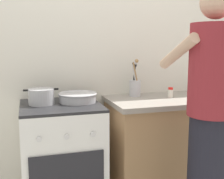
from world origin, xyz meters
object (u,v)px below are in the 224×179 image
(utensil_crock, at_px, (135,85))
(person, at_px, (210,121))
(stove_range, at_px, (62,160))
(mixing_bowl, at_px, (78,97))
(pot, at_px, (41,97))
(spice_bottle, at_px, (170,93))

(utensil_crock, distance_m, person, 0.83)
(stove_range, relative_size, mixing_bowl, 2.93)
(pot, distance_m, mixing_bowl, 0.28)
(utensil_crock, bearing_deg, person, -75.24)
(stove_range, bearing_deg, pot, 164.32)
(mixing_bowl, distance_m, person, 1.00)
(utensil_crock, xyz_separation_m, spice_bottle, (0.26, -0.16, -0.05))
(mixing_bowl, bearing_deg, spice_bottle, -2.69)
(stove_range, relative_size, spice_bottle, 10.27)
(mixing_bowl, distance_m, utensil_crock, 0.55)
(stove_range, height_order, person, person)
(mixing_bowl, xyz_separation_m, spice_bottle, (0.80, -0.04, 0.00))
(person, bearing_deg, stove_range, 144.71)
(utensil_crock, bearing_deg, pot, -170.95)
(mixing_bowl, relative_size, spice_bottle, 3.50)
(spice_bottle, bearing_deg, pot, 178.55)
(mixing_bowl, bearing_deg, pot, -177.92)
(stove_range, distance_m, utensil_crock, 0.88)
(spice_bottle, relative_size, person, 0.05)
(mixing_bowl, height_order, spice_bottle, spice_bottle)
(stove_range, xyz_separation_m, utensil_crock, (0.67, 0.17, 0.54))
(pot, distance_m, utensil_crock, 0.82)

